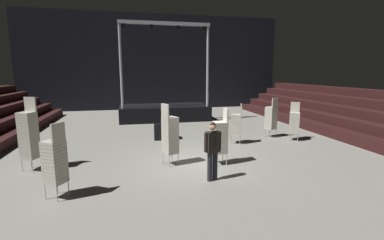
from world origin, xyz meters
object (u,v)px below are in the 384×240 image
(chair_stack_front_left, at_px, (271,117))
(chair_stack_rear_right, at_px, (236,124))
(man_with_tie, at_px, (213,148))
(equipment_road_case, at_px, (164,132))
(chair_stack_mid_left, at_px, (294,121))
(stage_riser, at_px, (164,111))
(chair_stack_mid_right, at_px, (170,134))
(chair_stack_front_right, at_px, (29,135))
(chair_stack_mid_centre, at_px, (55,161))
(chair_stack_rear_left, at_px, (220,137))

(chair_stack_front_left, relative_size, chair_stack_rear_right, 1.09)
(man_with_tie, height_order, equipment_road_case, man_with_tie)
(chair_stack_mid_left, bearing_deg, chair_stack_rear_right, 30.81)
(stage_riser, distance_m, chair_stack_mid_right, 9.30)
(chair_stack_front_right, bearing_deg, chair_stack_mid_left, -147.23)
(chair_stack_rear_right, height_order, equipment_road_case, chair_stack_rear_right)
(chair_stack_front_right, height_order, chair_stack_mid_centre, chair_stack_front_right)
(stage_riser, relative_size, chair_stack_mid_left, 3.44)
(stage_riser, height_order, chair_stack_mid_left, stage_riser)
(chair_stack_front_left, relative_size, chair_stack_mid_centre, 1.00)
(stage_riser, bearing_deg, chair_stack_mid_centre, -110.12)
(stage_riser, bearing_deg, equipment_road_case, -97.27)
(chair_stack_front_left, distance_m, chair_stack_mid_centre, 9.96)
(chair_stack_rear_left, height_order, chair_stack_rear_right, chair_stack_rear_left)
(stage_riser, relative_size, man_with_tie, 3.51)
(man_with_tie, xyz_separation_m, chair_stack_mid_centre, (-4.20, -0.24, -0.01))
(stage_riser, height_order, chair_stack_mid_right, stage_riser)
(chair_stack_mid_left, xyz_separation_m, chair_stack_mid_centre, (-9.36, -4.11, 0.08))
(equipment_road_case, bearing_deg, chair_stack_mid_centre, -120.95)
(man_with_tie, height_order, chair_stack_mid_centre, chair_stack_mid_centre)
(chair_stack_mid_centre, height_order, equipment_road_case, chair_stack_mid_centre)
(chair_stack_front_right, bearing_deg, man_with_tie, -177.51)
(chair_stack_front_left, bearing_deg, chair_stack_mid_centre, -173.74)
(chair_stack_front_right, bearing_deg, chair_stack_front_left, -141.83)
(equipment_road_case, bearing_deg, chair_stack_mid_left, -14.53)
(chair_stack_rear_left, bearing_deg, chair_stack_mid_right, 77.79)
(man_with_tie, xyz_separation_m, chair_stack_mid_right, (-1.02, 1.71, 0.07))
(chair_stack_mid_left, bearing_deg, stage_riser, -21.69)
(chair_stack_mid_right, xyz_separation_m, chair_stack_rear_right, (3.30, 2.21, -0.17))
(chair_stack_mid_left, bearing_deg, chair_stack_rear_left, 60.94)
(chair_stack_front_left, height_order, chair_stack_rear_right, chair_stack_front_left)
(man_with_tie, distance_m, chair_stack_mid_right, 1.99)
(chair_stack_rear_right, relative_size, equipment_road_case, 1.99)
(chair_stack_front_right, bearing_deg, chair_stack_mid_right, -161.81)
(chair_stack_front_right, xyz_separation_m, equipment_road_case, (4.73, 3.29, -0.82))
(man_with_tie, distance_m, chair_stack_front_left, 6.48)
(chair_stack_rear_left, bearing_deg, chair_stack_mid_centre, 107.27)
(chair_stack_front_right, distance_m, chair_stack_rear_right, 8.04)
(man_with_tie, bearing_deg, chair_stack_mid_left, -157.63)
(stage_riser, distance_m, chair_stack_rear_right, 7.44)
(chair_stack_rear_right, bearing_deg, chair_stack_front_left, -45.16)
(man_with_tie, height_order, chair_stack_mid_left, chair_stack_mid_left)
(chair_stack_rear_right, bearing_deg, stage_riser, 42.67)
(stage_riser, relative_size, chair_stack_rear_left, 3.15)
(chair_stack_mid_centre, bearing_deg, chair_stack_mid_left, -33.71)
(man_with_tie, xyz_separation_m, chair_stack_front_left, (4.42, 4.73, -0.01))
(equipment_road_case, bearing_deg, chair_stack_front_left, -7.44)
(chair_stack_mid_right, relative_size, equipment_road_case, 2.37)
(chair_stack_mid_right, height_order, chair_stack_rear_left, chair_stack_mid_right)
(stage_riser, height_order, chair_stack_front_left, stage_riser)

